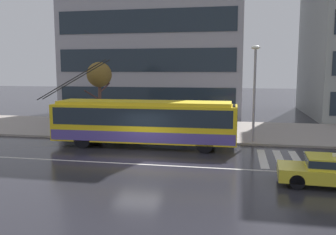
{
  "coord_description": "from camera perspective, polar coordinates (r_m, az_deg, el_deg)",
  "views": [
    {
      "loc": [
        5.43,
        -18.85,
        4.84
      ],
      "look_at": [
        0.99,
        3.67,
        1.82
      ],
      "focal_mm": 38.89,
      "sensor_mm": 36.0,
      "label": 1
    }
  ],
  "objects": [
    {
      "name": "crosswalk_stripe_edge_far",
      "position": [
        21.34,
        24.36,
        -6.28
      ],
      "size": [
        0.44,
        4.4,
        0.01
      ],
      "primitive_type": "cube",
      "color": "beige",
      "rests_on": "ground_plane"
    },
    {
      "name": "crosswalk_stripe_edge_near",
      "position": [
        20.8,
        14.61,
        -6.2
      ],
      "size": [
        0.44,
        4.4,
        0.01
      ],
      "primitive_type": "cube",
      "color": "beige",
      "rests_on": "ground_plane"
    },
    {
      "name": "street_tree_bare",
      "position": [
        27.78,
        -10.72,
        6.44
      ],
      "size": [
        1.95,
        1.87,
        5.28
      ],
      "color": "brown",
      "rests_on": "sidewalk_slab"
    },
    {
      "name": "crosswalk_stripe_center",
      "position": [
        21.0,
        19.55,
        -6.26
      ],
      "size": [
        0.44,
        4.4,
        0.01
      ],
      "primitive_type": "cube",
      "color": "beige",
      "rests_on": "ground_plane"
    },
    {
      "name": "ground_plane",
      "position": [
        20.2,
        -4.81,
        -6.39
      ],
      "size": [
        160.0,
        160.0,
        0.0
      ],
      "primitive_type": "plane",
      "color": "#25242B"
    },
    {
      "name": "office_tower_corner_left",
      "position": [
        41.68,
        -1.71,
        16.55
      ],
      "size": [
        19.01,
        11.49,
        22.79
      ],
      "color": "#95939C",
      "rests_on": "ground_plane"
    },
    {
      "name": "street_lamp",
      "position": [
        24.38,
        13.42,
        4.99
      ],
      "size": [
        0.6,
        0.32,
        6.25
      ],
      "color": "gray",
      "rests_on": "sidewalk_slab"
    },
    {
      "name": "lane_centre_line",
      "position": [
        19.09,
        -5.81,
        -7.22
      ],
      "size": [
        72.0,
        0.14,
        0.01
      ],
      "primitive_type": "cube",
      "color": "silver",
      "rests_on": "ground_plane"
    },
    {
      "name": "bus_shelter",
      "position": [
        26.72,
        -6.73,
        1.25
      ],
      "size": [
        3.89,
        1.75,
        2.39
      ],
      "color": "gray",
      "rests_on": "sidewalk_slab"
    },
    {
      "name": "pedestrian_approaching_curb",
      "position": [
        25.78,
        9.06,
        0.3
      ],
      "size": [
        1.01,
        1.01,
        1.9
      ],
      "color": "#5A564F",
      "rests_on": "sidewalk_slab"
    },
    {
      "name": "crosswalk_stripe_inner_a",
      "position": [
        20.88,
        17.09,
        -6.23
      ],
      "size": [
        0.44,
        4.4,
        0.01
      ],
      "primitive_type": "cube",
      "color": "beige",
      "rests_on": "ground_plane"
    },
    {
      "name": "taxi_oncoming_far",
      "position": [
        16.78,
        24.41,
        -7.46
      ],
      "size": [
        4.35,
        2.02,
        1.39
      ],
      "color": "yellow",
      "rests_on": "ground_plane"
    },
    {
      "name": "trolleybus",
      "position": [
        22.92,
        -3.74,
        -0.66
      ],
      "size": [
        12.87,
        2.67,
        5.51
      ],
      "color": "yellow",
      "rests_on": "ground_plane"
    },
    {
      "name": "crosswalk_stripe_inner_b",
      "position": [
        21.15,
        21.97,
        -6.28
      ],
      "size": [
        0.44,
        4.4,
        0.01
      ],
      "primitive_type": "cube",
      "color": "beige",
      "rests_on": "ground_plane"
    },
    {
      "name": "pedestrian_walking_past",
      "position": [
        25.83,
        -7.13,
        0.62
      ],
      "size": [
        1.16,
        1.16,
        2.01
      ],
      "color": "black",
      "rests_on": "sidewalk_slab"
    },
    {
      "name": "pedestrian_at_shelter",
      "position": [
        25.53,
        2.65,
        0.57
      ],
      "size": [
        1.35,
        1.35,
        2.05
      ],
      "color": "#25224F",
      "rests_on": "sidewalk_slab"
    },
    {
      "name": "sidewalk_slab",
      "position": [
        29.43,
        0.36,
        -1.84
      ],
      "size": [
        80.0,
        10.0,
        0.14
      ],
      "primitive_type": "cube",
      "color": "gray",
      "rests_on": "ground_plane"
    },
    {
      "name": "pedestrian_waiting_by_pole",
      "position": [
        27.16,
        -9.78,
        0.94
      ],
      "size": [
        1.5,
        1.5,
        2.02
      ],
      "color": "black",
      "rests_on": "sidewalk_slab"
    }
  ]
}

